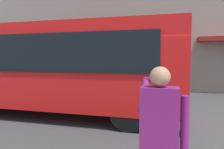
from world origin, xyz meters
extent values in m
plane|color=#38383A|center=(0.00, 0.00, 0.00)|extent=(60.00, 60.00, 0.00)
cube|color=red|center=(4.22, -0.03, 1.70)|extent=(9.00, 2.50, 2.60)
cube|color=black|center=(4.22, 1.23, 2.10)|extent=(7.60, 0.06, 1.10)
cylinder|color=black|center=(7.22, -1.13, 0.50)|extent=(1.00, 0.28, 1.00)
cylinder|color=black|center=(1.22, -1.13, 0.50)|extent=(1.00, 0.28, 1.00)
cylinder|color=black|center=(1.22, 1.07, 0.50)|extent=(1.00, 0.28, 1.00)
cube|color=#6B1960|center=(0.30, 4.22, 1.30)|extent=(0.40, 0.24, 0.66)
sphere|color=#A87A5B|center=(0.30, 4.22, 1.74)|extent=(0.22, 0.22, 0.22)
cylinder|color=#6B1960|center=(0.04, 4.22, 1.26)|extent=(0.09, 0.09, 0.58)
cylinder|color=#6B1960|center=(0.48, 4.06, 1.52)|extent=(0.09, 0.48, 0.37)
cube|color=black|center=(0.40, 3.92, 1.72)|extent=(0.07, 0.01, 0.14)
camera|label=1|loc=(0.21, 6.51, 1.93)|focal=33.90mm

